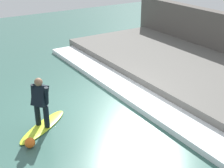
{
  "coord_description": "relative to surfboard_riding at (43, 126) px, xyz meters",
  "views": [
    {
      "loc": [
        -4.03,
        -7.06,
        4.52
      ],
      "look_at": [
        0.51,
        0.0,
        0.7
      ],
      "focal_mm": 50.0,
      "sensor_mm": 36.0,
      "label": 1
    }
  ],
  "objects": [
    {
      "name": "ground_plane",
      "position": [
        1.73,
        0.07,
        -0.03
      ],
      "size": [
        28.0,
        28.0,
        0.0
      ],
      "primitive_type": "plane",
      "color": "#386056"
    },
    {
      "name": "concrete_ledge",
      "position": [
        5.84,
        0.07,
        0.17
      ],
      "size": [
        4.4,
        11.73,
        0.4
      ],
      "primitive_type": "cube",
      "color": "#66635E",
      "rests_on": "ground_plane"
    },
    {
      "name": "wave_foam_crest",
      "position": [
        3.14,
        0.07,
        0.06
      ],
      "size": [
        0.99,
        11.15,
        0.17
      ],
      "primitive_type": "cube",
      "color": "white",
      "rests_on": "ground_plane"
    },
    {
      "name": "surfboard_riding",
      "position": [
        0.0,
        0.0,
        0.0
      ],
      "size": [
        1.8,
        1.4,
        0.06
      ],
      "color": "#BFE02D",
      "rests_on": "ground_plane"
    },
    {
      "name": "surfer_riding",
      "position": [
        0.0,
        0.0,
        0.79
      ],
      "size": [
        0.52,
        0.53,
        1.38
      ],
      "color": "black",
      "rests_on": "surfboard_riding"
    },
    {
      "name": "marker_buoy",
      "position": [
        -0.59,
        -0.68,
        0.1
      ],
      "size": [
        0.26,
        0.26,
        0.26
      ],
      "primitive_type": "sphere",
      "color": "orange",
      "rests_on": "ground_plane"
    }
  ]
}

